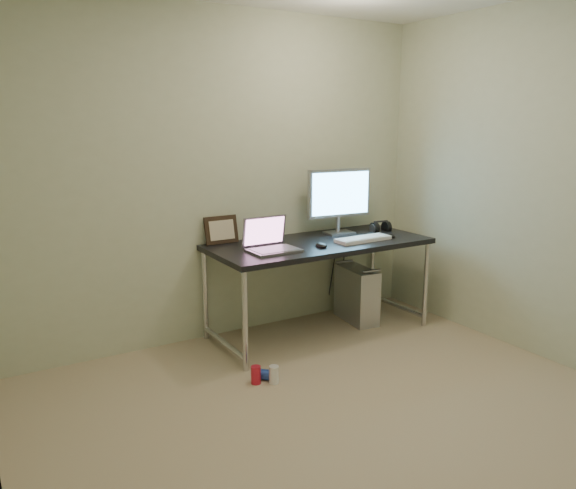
{
  "coord_description": "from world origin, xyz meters",
  "views": [
    {
      "loc": [
        -1.8,
        -2.18,
        1.68
      ],
      "look_at": [
        0.14,
        1.02,
        0.85
      ],
      "focal_mm": 35.0,
      "sensor_mm": 36.0,
      "label": 1
    }
  ],
  "objects": [
    {
      "name": "webcam",
      "position": [
        0.23,
        1.62,
        0.84
      ],
      "size": [
        0.04,
        0.04,
        0.12
      ],
      "rotation": [
        0.0,
        0.0,
        0.21
      ],
      "color": "silver",
      "rests_on": "desk"
    },
    {
      "name": "can_blue",
      "position": [
        -0.14,
        0.82,
        0.03
      ],
      "size": [
        0.14,
        0.14,
        0.07
      ],
      "primitive_type": "cylinder",
      "rotation": [
        1.57,
        0.0,
        0.78
      ],
      "color": "#2546AF",
      "rests_on": "ground"
    },
    {
      "name": "picture_frame",
      "position": [
        -0.05,
        1.71,
        0.86
      ],
      "size": [
        0.27,
        0.08,
        0.22
      ],
      "primitive_type": "cube",
      "rotation": [
        -0.21,
        0.0,
        0.01
      ],
      "color": "black",
      "rests_on": "desk"
    },
    {
      "name": "desk",
      "position": [
        0.64,
        1.37,
        0.68
      ],
      "size": [
        1.75,
        0.76,
        0.75
      ],
      "color": "black",
      "rests_on": "ground"
    },
    {
      "name": "cable_a",
      "position": [
        1.01,
        1.7,
        0.4
      ],
      "size": [
        0.01,
        0.16,
        0.69
      ],
      "primitive_type": "cylinder",
      "rotation": [
        0.21,
        0.0,
        0.0
      ],
      "color": "black",
      "rests_on": "ground"
    },
    {
      "name": "monitor",
      "position": [
        0.95,
        1.55,
        1.07
      ],
      "size": [
        0.58,
        0.19,
        0.54
      ],
      "rotation": [
        0.0,
        0.0,
        -0.1
      ],
      "color": "#9E9DA4",
      "rests_on": "desk"
    },
    {
      "name": "can_white",
      "position": [
        -0.13,
        0.76,
        0.06
      ],
      "size": [
        0.08,
        0.08,
        0.12
      ],
      "primitive_type": "cylinder",
      "rotation": [
        0.0,
        0.0,
        -0.38
      ],
      "color": "white",
      "rests_on": "ground"
    },
    {
      "name": "laptop",
      "position": [
        0.15,
        1.3,
        0.81
      ],
      "size": [
        0.36,
        0.29,
        0.24
      ],
      "rotation": [
        0.0,
        0.0,
        0.01
      ],
      "color": "#9E9DA4",
      "rests_on": "desk"
    },
    {
      "name": "floor",
      "position": [
        0.0,
        0.0,
        0.0
      ],
      "size": [
        3.5,
        3.5,
        0.0
      ],
      "primitive_type": "plane",
      "color": "tan",
      "rests_on": "ground"
    },
    {
      "name": "can_red",
      "position": [
        -0.23,
        0.82,
        0.06
      ],
      "size": [
        0.09,
        0.09,
        0.12
      ],
      "primitive_type": "cylinder",
      "rotation": [
        0.0,
        0.0,
        0.47
      ],
      "color": "red",
      "rests_on": "ground"
    },
    {
      "name": "cable_b",
      "position": [
        1.1,
        1.68,
        0.38
      ],
      "size": [
        0.02,
        0.11,
        0.71
      ],
      "primitive_type": "cylinder",
      "rotation": [
        0.14,
        0.0,
        0.09
      ],
      "color": "black",
      "rests_on": "ground"
    },
    {
      "name": "tower_computer",
      "position": [
        1.06,
        1.42,
        0.23
      ],
      "size": [
        0.24,
        0.46,
        0.49
      ],
      "rotation": [
        0.0,
        0.0,
        -0.12
      ],
      "color": "silver",
      "rests_on": "ground"
    },
    {
      "name": "headphones",
      "position": [
        1.32,
        1.45,
        0.78
      ],
      "size": [
        0.17,
        0.11,
        0.11
      ],
      "rotation": [
        0.0,
        0.0,
        -0.09
      ],
      "color": "black",
      "rests_on": "desk"
    },
    {
      "name": "mouse_right",
      "position": [
        1.23,
        1.21,
        0.77
      ],
      "size": [
        0.09,
        0.12,
        0.03
      ],
      "primitive_type": "ellipsoid",
      "rotation": [
        0.0,
        0.0,
        -0.33
      ],
      "color": "black",
      "rests_on": "desk"
    },
    {
      "name": "mouse_left",
      "position": [
        0.54,
        1.2,
        0.77
      ],
      "size": [
        0.09,
        0.13,
        0.04
      ],
      "primitive_type": "ellipsoid",
      "rotation": [
        0.0,
        0.0,
        -0.15
      ],
      "color": "black",
      "rests_on": "desk"
    },
    {
      "name": "wall_back",
      "position": [
        0.0,
        1.75,
        1.25
      ],
      "size": [
        3.5,
        0.02,
        2.5
      ],
      "primitive_type": "cube",
      "color": "beige",
      "rests_on": "ground"
    },
    {
      "name": "wall_right",
      "position": [
        1.75,
        0.0,
        1.25
      ],
      "size": [
        0.02,
        3.5,
        2.5
      ],
      "primitive_type": "cube",
      "color": "beige",
      "rests_on": "ground"
    },
    {
      "name": "keyboard",
      "position": [
        0.95,
        1.21,
        0.76
      ],
      "size": [
        0.47,
        0.16,
        0.03
      ],
      "primitive_type": "cube",
      "rotation": [
        0.0,
        0.0,
        0.02
      ],
      "color": "white",
      "rests_on": "desk"
    }
  ]
}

